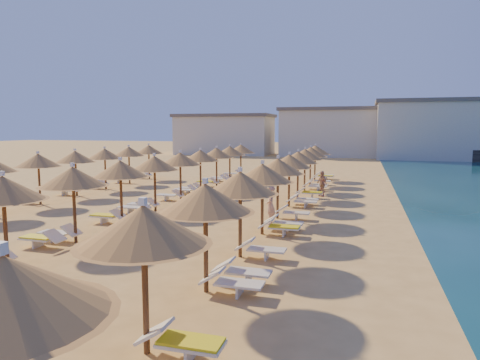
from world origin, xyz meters
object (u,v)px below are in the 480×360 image
(beachgoer_c, at_px, (322,183))
(beachgoer_a, at_px, (271,205))
(parasol_row_east, at_px, (278,167))
(parasol_row_west, at_px, (154,164))

(beachgoer_c, xyz_separation_m, beachgoer_a, (-1.45, -8.53, 0.03))
(parasol_row_east, bearing_deg, beachgoer_a, -93.07)
(parasol_row_east, height_order, beachgoer_c, parasol_row_east)
(beachgoer_c, relative_size, beachgoer_a, 0.96)
(parasol_row_west, bearing_deg, beachgoer_a, -11.42)
(parasol_row_east, distance_m, beachgoer_a, 2.03)
(parasol_row_west, distance_m, beachgoer_a, 6.61)
(parasol_row_west, relative_size, beachgoer_c, 21.33)
(beachgoer_a, bearing_deg, parasol_row_west, -111.04)
(parasol_row_west, distance_m, beachgoer_c, 10.74)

